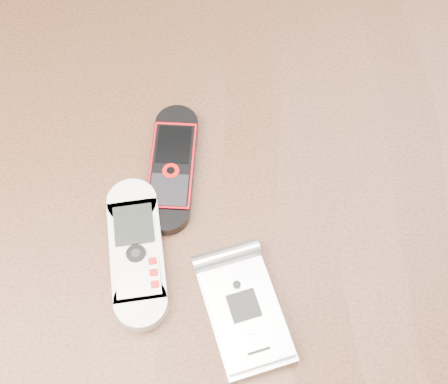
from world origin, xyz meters
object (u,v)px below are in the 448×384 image
Objects in this scene: motorola_razr at (245,312)px; nokia_black_red at (172,167)px; table at (219,242)px; nokia_white at (137,251)px.

nokia_black_red is at bearing 97.96° from motorola_razr.
motorola_razr reaches higher than nokia_black_red.
table is 0.15m from nokia_white.
nokia_black_red is at bearing 145.19° from table.
nokia_white is at bearing 132.60° from motorola_razr.
nokia_black_red reaches higher than table.
motorola_razr is (0.09, -0.06, 0.00)m from nokia_white.
table is 0.16m from motorola_razr.
table is 10.44× the size of motorola_razr.
motorola_razr reaches higher than table.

